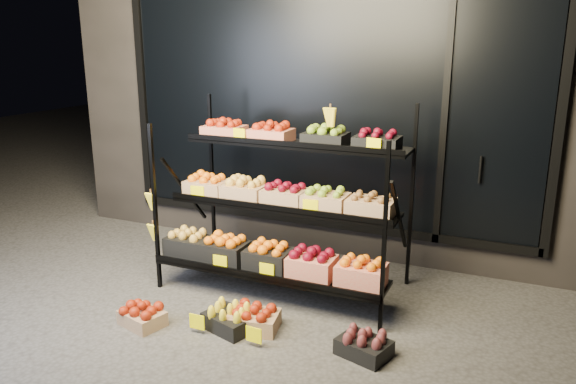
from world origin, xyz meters
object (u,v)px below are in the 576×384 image
at_px(floor_crate_left, 142,315).
at_px(floor_crate_midright, 253,318).
at_px(display_rack, 280,205).
at_px(floor_crate_midleft, 230,319).

distance_m(floor_crate_left, floor_crate_midright, 0.89).
height_order(display_rack, floor_crate_left, display_rack).
distance_m(floor_crate_left, floor_crate_midleft, 0.70).
bearing_deg(floor_crate_midright, display_rack, 88.26).
bearing_deg(floor_crate_left, display_rack, 71.87).
distance_m(floor_crate_midleft, floor_crate_midright, 0.18).
height_order(floor_crate_midleft, floor_crate_midright, floor_crate_midright).
xyz_separation_m(floor_crate_left, floor_crate_midleft, (0.67, 0.22, 0.01)).
bearing_deg(floor_crate_midleft, display_rack, 104.48).
bearing_deg(floor_crate_midleft, floor_crate_midright, 43.16).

